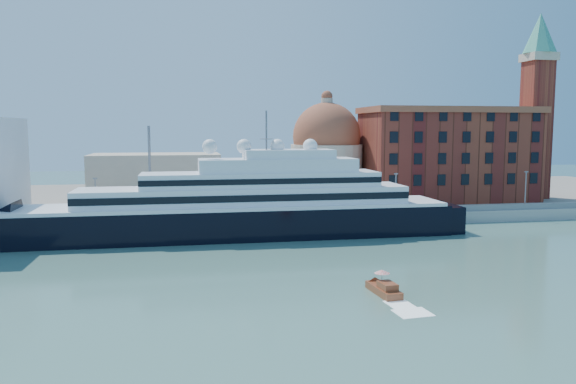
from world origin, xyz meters
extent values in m
plane|color=#386158|center=(0.00, 0.00, 0.00)|extent=(400.00, 400.00, 0.00)
cube|color=gray|center=(0.00, 34.00, 1.25)|extent=(180.00, 10.00, 2.50)
cube|color=slate|center=(0.00, 75.00, 1.00)|extent=(260.00, 72.00, 2.00)
cube|color=slate|center=(0.00, 29.50, 3.10)|extent=(180.00, 0.10, 1.20)
cube|color=black|center=(-4.65, 23.00, 2.27)|extent=(80.58, 12.40, 6.71)
cube|color=black|center=(35.64, 23.00, 2.07)|extent=(6.20, 11.36, 6.20)
cube|color=white|center=(-4.65, 23.00, 5.89)|extent=(78.51, 12.60, 0.62)
cube|color=white|center=(-2.58, 23.00, 7.75)|extent=(59.92, 10.33, 3.10)
cube|color=black|center=(-2.58, 17.83, 7.75)|extent=(59.92, 0.15, 1.24)
cube|color=white|center=(0.52, 23.00, 10.64)|extent=(43.39, 9.30, 2.69)
cube|color=white|center=(3.61, 23.00, 13.22)|extent=(28.93, 8.26, 2.48)
cube|color=white|center=(5.68, 23.00, 15.29)|extent=(16.53, 7.23, 1.65)
cylinder|color=slate|center=(1.55, 23.00, 19.63)|extent=(0.31, 0.31, 7.23)
sphere|color=white|center=(-8.78, 23.00, 16.74)|extent=(2.69, 2.69, 2.69)
sphere|color=white|center=(-2.58, 23.00, 16.74)|extent=(2.69, 2.69, 2.69)
sphere|color=white|center=(3.61, 23.00, 16.74)|extent=(2.69, 2.69, 2.69)
sphere|color=white|center=(9.81, 23.00, 16.74)|extent=(2.69, 2.69, 2.69)
cube|color=maroon|center=(10.05, -16.35, 0.37)|extent=(2.66, 6.51, 1.06)
cube|color=maroon|center=(10.14, -17.41, 1.27)|extent=(1.92, 2.78, 0.85)
cylinder|color=slate|center=(10.01, -15.83, 1.69)|extent=(0.06, 0.06, 1.69)
cone|color=red|center=(10.01, -15.83, 2.64)|extent=(1.90, 1.90, 0.42)
cube|color=brown|center=(52.00, 52.00, 13.00)|extent=(42.00, 18.00, 22.00)
cube|color=brown|center=(52.00, 52.00, 24.50)|extent=(43.00, 19.00, 1.50)
cube|color=brown|center=(76.00, 52.00, 19.50)|extent=(6.00, 6.00, 35.00)
cube|color=beige|center=(76.00, 52.00, 38.00)|extent=(7.00, 7.00, 2.00)
cone|color=teal|center=(76.00, 52.00, 44.00)|extent=(8.40, 8.40, 10.00)
cylinder|color=beige|center=(22.00, 58.00, 9.00)|extent=(18.00, 18.00, 14.00)
sphere|color=brown|center=(22.00, 58.00, 18.00)|extent=(17.00, 17.00, 17.00)
cylinder|color=beige|center=(22.00, 58.00, 26.00)|extent=(3.00, 3.00, 3.00)
cube|color=beige|center=(8.00, 56.00, 7.00)|extent=(18.00, 14.00, 10.00)
cube|color=beige|center=(-20.00, 58.00, 8.00)|extent=(30.00, 16.00, 12.00)
cylinder|color=slate|center=(-30.00, 31.00, 6.50)|extent=(0.24, 0.24, 8.00)
cube|color=slate|center=(-30.00, 31.00, 10.60)|extent=(0.80, 0.30, 0.25)
cylinder|color=slate|center=(0.00, 31.00, 6.50)|extent=(0.24, 0.24, 8.00)
cube|color=slate|center=(0.00, 31.00, 10.60)|extent=(0.80, 0.30, 0.25)
cylinder|color=slate|center=(30.00, 31.00, 6.50)|extent=(0.24, 0.24, 8.00)
cube|color=slate|center=(30.00, 31.00, 10.60)|extent=(0.80, 0.30, 0.25)
cylinder|color=slate|center=(60.00, 31.00, 6.50)|extent=(0.24, 0.24, 8.00)
cube|color=slate|center=(60.00, 31.00, 10.60)|extent=(0.80, 0.30, 0.25)
cylinder|color=slate|center=(-20.00, 33.00, 11.50)|extent=(0.50, 0.50, 18.00)
camera|label=1|loc=(-13.50, -79.32, 19.92)|focal=35.00mm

